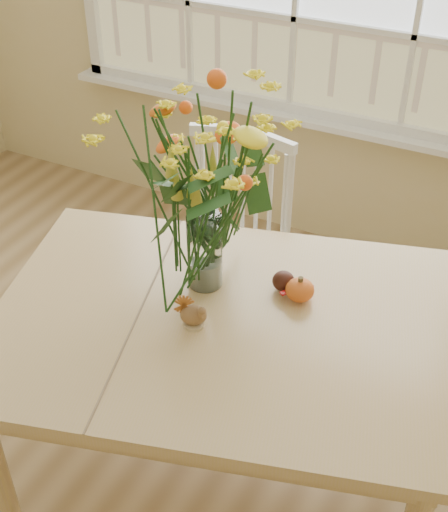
% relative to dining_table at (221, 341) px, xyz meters
% --- Properties ---
extents(dining_table, '(1.60, 1.33, 0.74)m').
position_rel_dining_table_xyz_m(dining_table, '(0.00, 0.00, 0.00)').
color(dining_table, tan).
rests_on(dining_table, floor).
extents(windsor_chair, '(0.46, 0.44, 0.94)m').
position_rel_dining_table_xyz_m(windsor_chair, '(-0.30, 0.69, -0.13)').
color(windsor_chair, white).
rests_on(windsor_chair, floor).
extents(flower_vase, '(0.52, 0.52, 0.62)m').
position_rel_dining_table_xyz_m(flower_vase, '(-0.12, 0.13, 0.47)').
color(flower_vase, white).
rests_on(flower_vase, dining_table).
extents(pumpkin, '(0.09, 0.09, 0.07)m').
position_rel_dining_table_xyz_m(pumpkin, '(0.18, 0.19, 0.13)').
color(pumpkin, '#C44C17').
rests_on(pumpkin, dining_table).
extents(turkey_figurine, '(0.10, 0.09, 0.10)m').
position_rel_dining_table_xyz_m(turkey_figurine, '(-0.06, -0.06, 0.13)').
color(turkey_figurine, '#CCB78C').
rests_on(turkey_figurine, dining_table).
extents(dark_gourd, '(0.13, 0.10, 0.06)m').
position_rel_dining_table_xyz_m(dark_gourd, '(0.11, 0.21, 0.12)').
color(dark_gourd, '#38160F').
rests_on(dark_gourd, dining_table).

